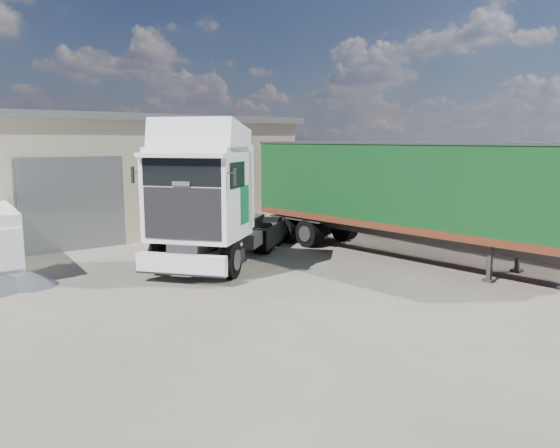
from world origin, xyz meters
TOP-DOWN VIEW (x-y plane):
  - ground at (0.00, 0.00)m, footprint 120.00×120.00m
  - brick_boundary_wall at (11.50, 6.00)m, footprint 0.35×26.00m
  - tractor_unit at (0.73, 4.44)m, footprint 7.38×6.60m
  - box_trailer at (6.92, 1.64)m, footprint 3.56×12.69m

SIDE VIEW (x-z plane):
  - ground at x=0.00m, z-range 0.00..0.00m
  - brick_boundary_wall at x=11.50m, z-range 0.00..2.50m
  - tractor_unit at x=0.73m, z-range -0.39..4.53m
  - box_trailer at x=6.92m, z-range 0.46..4.62m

